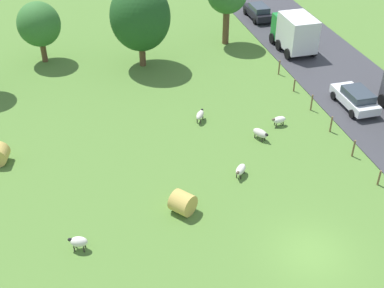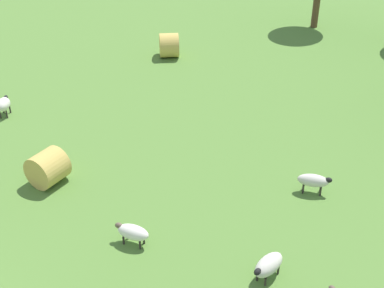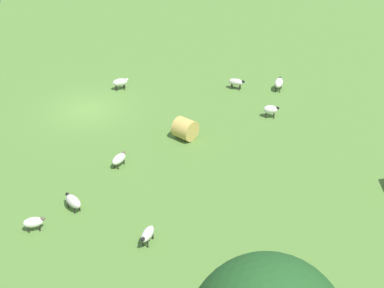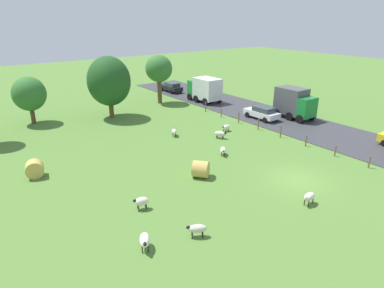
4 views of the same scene
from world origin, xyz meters
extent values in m
ellipsoid|color=silver|center=(-11.53, 3.38, 0.57)|extent=(1.04, 0.80, 0.55)
ellipsoid|color=black|center=(-11.94, 3.51, 0.70)|extent=(0.30, 0.25, 0.20)
cylinder|color=#2D2823|center=(-11.81, 3.31, 0.18)|extent=(0.07, 0.07, 0.37)
cylinder|color=#2D2823|center=(-11.72, 3.60, 0.18)|extent=(0.07, 0.07, 0.37)
cylinder|color=#2D2823|center=(-11.33, 3.16, 0.18)|extent=(0.07, 0.07, 0.37)
cylinder|color=#2D2823|center=(-11.24, 3.44, 0.18)|extent=(0.07, 0.07, 0.37)
ellipsoid|color=beige|center=(1.29, 10.59, 0.50)|extent=(1.04, 1.28, 0.55)
ellipsoid|color=black|center=(1.55, 10.11, 0.62)|extent=(0.28, 0.31, 0.20)
cylinder|color=#2D2823|center=(1.57, 10.38, 0.15)|extent=(0.07, 0.07, 0.29)
cylinder|color=#2D2823|center=(1.31, 10.24, 0.15)|extent=(0.07, 0.07, 0.29)
cylinder|color=#2D2823|center=(1.27, 10.94, 0.15)|extent=(0.07, 0.07, 0.29)
cylinder|color=#2D2823|center=(1.00, 10.79, 0.15)|extent=(0.07, 0.07, 0.29)
ellipsoid|color=beige|center=(-2.05, 13.88, 0.53)|extent=(0.98, 1.21, 0.47)
ellipsoid|color=black|center=(-1.77, 14.34, 0.64)|extent=(0.29, 0.32, 0.20)
cylinder|color=#2D2823|center=(-2.00, 14.21, 0.18)|extent=(0.07, 0.07, 0.36)
cylinder|color=#2D2823|center=(-1.78, 14.08, 0.18)|extent=(0.07, 0.07, 0.36)
cylinder|color=#2D2823|center=(-2.32, 13.68, 0.18)|extent=(0.07, 0.07, 0.36)
cylinder|color=#2D2823|center=(-2.10, 13.55, 0.18)|extent=(0.07, 0.07, 0.36)
ellipsoid|color=silver|center=(-1.36, 7.10, 0.48)|extent=(1.08, 1.14, 0.50)
ellipsoid|color=brown|center=(-1.69, 6.71, 0.59)|extent=(0.31, 0.31, 0.20)
cylinder|color=#2D2823|center=(-1.45, 6.78, 0.15)|extent=(0.07, 0.07, 0.29)
cylinder|color=#2D2823|center=(-1.66, 6.96, 0.15)|extent=(0.07, 0.07, 0.29)
cylinder|color=#2D2823|center=(-1.06, 7.23, 0.15)|extent=(0.07, 0.07, 0.29)
cylinder|color=#2D2823|center=(-1.27, 7.41, 0.15)|extent=(0.07, 0.07, 0.29)
cylinder|color=tan|center=(-15.87, 12.39, 0.67)|extent=(1.54, 1.32, 1.34)
cylinder|color=tan|center=(-5.63, 4.83, 0.65)|extent=(1.75, 1.73, 1.29)
cylinder|color=brown|center=(-17.73, 22.58, 1.58)|extent=(0.43, 0.43, 3.15)
camera|label=1|loc=(-10.77, -16.24, 19.65)|focal=47.73mm
camera|label=2|loc=(11.55, 4.91, 11.90)|focal=50.22mm
camera|label=3|loc=(0.17, 35.02, 18.60)|focal=54.88mm
camera|label=4|loc=(-20.32, -13.95, 11.80)|focal=32.12mm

